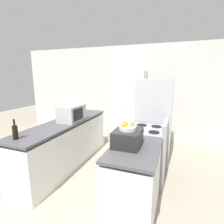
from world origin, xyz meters
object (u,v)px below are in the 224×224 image
Objects in this scene: pantry_cabinet at (127,107)px; refrigerator at (154,121)px; stove at (146,153)px; toaster_oven at (127,138)px; microwave at (72,113)px; fruit_bowl at (127,127)px; wine_bottle at (15,132)px.

refrigerator is (0.84, -0.94, -0.10)m from pantry_cabinet.
stove is 0.99m from toaster_oven.
microwave is at bearing -153.93° from refrigerator.
microwave is 1.34× the size of toaster_oven.
fruit_bowl is (-0.15, -1.56, 0.29)m from refrigerator.
pantry_cabinet is at bearing 73.50° from wine_bottle.
microwave is 1.17m from wine_bottle.
refrigerator is at bearing 48.46° from wine_bottle.
pantry_cabinet reaches higher than stove.
stove is at bearing -91.44° from refrigerator.
wine_bottle is (-0.17, -1.15, -0.05)m from microwave.
pantry_cabinet is 1.11× the size of refrigerator.
toaster_oven is (1.53, 0.32, -0.00)m from wine_bottle.
pantry_cabinet reaches higher than refrigerator.
refrigerator is 5.91× the size of wine_bottle.
pantry_cabinet is at bearing 131.83° from refrigerator.
fruit_bowl is (1.53, 0.33, 0.14)m from wine_bottle.
fruit_bowl is (-0.00, 0.01, 0.14)m from toaster_oven.
wine_bottle is (-1.68, -1.89, 0.16)m from refrigerator.
toaster_oven is (1.36, -0.83, -0.05)m from microwave.
stove is 2.65× the size of toaster_oven.
stove is 3.68× the size of wine_bottle.
refrigerator is 8.06× the size of fruit_bowl.
pantry_cabinet reaches higher than fruit_bowl.
refrigerator is 3.19× the size of microwave.
refrigerator is 4.26× the size of toaster_oven.
pantry_cabinet is 1.81m from microwave.
wine_bottle is (-0.84, -2.83, 0.06)m from pantry_cabinet.
fruit_bowl reaches higher than toaster_oven.
pantry_cabinet is at bearing 68.21° from microwave.
refrigerator reaches higher than wine_bottle.
microwave is (-1.51, -0.74, 0.20)m from refrigerator.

